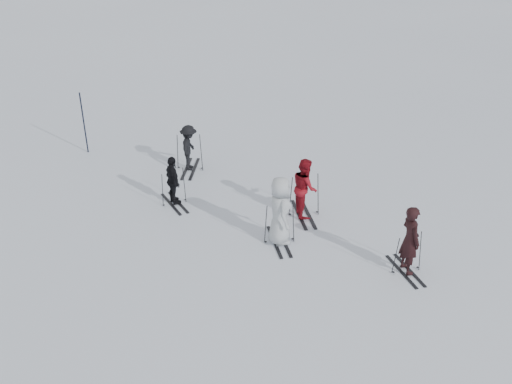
# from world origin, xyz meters

# --- Properties ---
(ground) EXTENTS (120.00, 120.00, 0.00)m
(ground) POSITION_xyz_m (0.00, 0.00, 0.00)
(ground) COLOR silver
(ground) RESTS_ON ground
(skier_near_dark) EXTENTS (0.55, 0.74, 1.84)m
(skier_near_dark) POSITION_xyz_m (2.28, -2.91, 0.92)
(skier_near_dark) COLOR black
(skier_near_dark) RESTS_ON ground
(skier_red) EXTENTS (0.91, 1.03, 1.79)m
(skier_red) POSITION_xyz_m (1.47, 0.75, 0.90)
(skier_red) COLOR maroon
(skier_red) RESTS_ON ground
(skier_grey) EXTENTS (0.85, 1.08, 1.94)m
(skier_grey) POSITION_xyz_m (0.09, -0.24, 0.97)
(skier_grey) COLOR #B2B8BC
(skier_grey) RESTS_ON ground
(skier_uphill_left) EXTENTS (0.41, 0.92, 1.55)m
(skier_uphill_left) POSITION_xyz_m (-1.74, 3.15, 0.77)
(skier_uphill_left) COLOR black
(skier_uphill_left) RESTS_ON ground
(skier_uphill_far) EXTENTS (1.04, 1.18, 1.58)m
(skier_uphill_far) POSITION_xyz_m (-0.39, 5.27, 0.79)
(skier_uphill_far) COLOR black
(skier_uphill_far) RESTS_ON ground
(skis_near_dark) EXTENTS (1.67, 1.08, 1.13)m
(skis_near_dark) POSITION_xyz_m (2.28, -2.91, 0.57)
(skis_near_dark) COLOR black
(skis_near_dark) RESTS_ON ground
(skis_red) EXTENTS (2.07, 1.50, 1.35)m
(skis_red) POSITION_xyz_m (1.47, 0.75, 0.68)
(skis_red) COLOR black
(skis_red) RESTS_ON ground
(skis_grey) EXTENTS (1.90, 1.34, 1.26)m
(skis_grey) POSITION_xyz_m (0.09, -0.24, 0.63)
(skis_grey) COLOR black
(skis_grey) RESTS_ON ground
(skis_uphill_left) EXTENTS (1.63, 0.90, 1.17)m
(skis_uphill_left) POSITION_xyz_m (-1.74, 3.15, 0.58)
(skis_uphill_left) COLOR black
(skis_uphill_left) RESTS_ON ground
(skis_uphill_far) EXTENTS (2.07, 1.79, 1.34)m
(skis_uphill_far) POSITION_xyz_m (-0.39, 5.27, 0.67)
(skis_uphill_far) COLOR black
(skis_uphill_far) RESTS_ON ground
(piste_marker) EXTENTS (0.06, 0.06, 2.29)m
(piste_marker) POSITION_xyz_m (-3.24, 8.41, 1.14)
(piste_marker) COLOR black
(piste_marker) RESTS_ON ground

